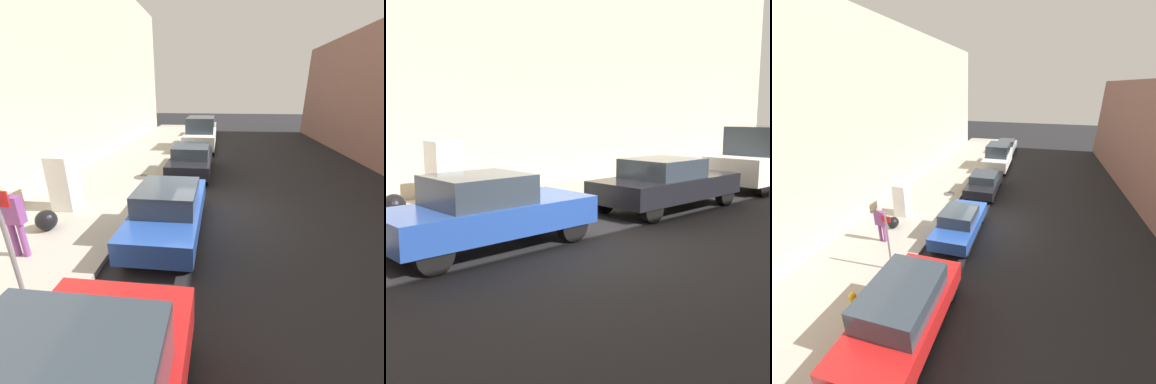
% 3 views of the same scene
% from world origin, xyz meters
% --- Properties ---
extents(ground_plane, '(80.00, 80.00, 0.00)m').
position_xyz_m(ground_plane, '(0.00, 0.00, 0.00)').
color(ground_plane, black).
extents(sidewalk_slab, '(4.16, 44.00, 0.14)m').
position_xyz_m(sidewalk_slab, '(-4.36, 0.00, 0.07)').
color(sidewalk_slab, '#9E998E').
rests_on(sidewalk_slab, ground).
extents(building_facade_near, '(2.22, 39.60, 10.02)m').
position_xyz_m(building_facade_near, '(-7.55, 0.00, 5.01)').
color(building_facade_near, beige).
rests_on(building_facade_near, ground).
extents(discarded_refrigerator, '(0.71, 0.72, 1.73)m').
position_xyz_m(discarded_refrigerator, '(-4.62, -0.28, 1.00)').
color(discarded_refrigerator, white).
rests_on(discarded_refrigerator, sidewalk_slab).
extents(manhole_cover, '(0.70, 0.70, 0.02)m').
position_xyz_m(manhole_cover, '(-3.14, 3.08, 0.14)').
color(manhole_cover, '#47443F').
rests_on(manhole_cover, sidewalk_slab).
extents(trash_bag, '(0.56, 0.56, 0.56)m').
position_xyz_m(trash_bag, '(-4.39, -1.70, 0.42)').
color(trash_bag, black).
rests_on(trash_bag, sidewalk_slab).
extents(parked_hatchback_blue, '(1.71, 4.16, 1.43)m').
position_xyz_m(parked_hatchback_blue, '(-1.06, -1.30, 0.73)').
color(parked_hatchback_blue, '#23479E').
rests_on(parked_hatchback_blue, ground).
extents(parked_sedan_dark, '(1.82, 4.43, 1.38)m').
position_xyz_m(parked_sedan_dark, '(-1.06, 4.30, 0.72)').
color(parked_sedan_dark, black).
rests_on(parked_sedan_dark, ground).
extents(parked_van_white, '(1.96, 4.67, 2.12)m').
position_xyz_m(parked_van_white, '(-1.06, 9.86, 1.04)').
color(parked_van_white, silver).
rests_on(parked_van_white, ground).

